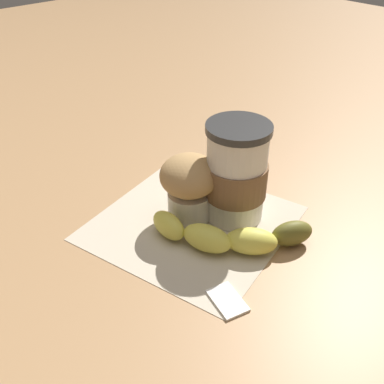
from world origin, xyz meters
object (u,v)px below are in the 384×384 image
Objects in this scene: muffin at (189,184)px; banana at (229,235)px; sugar_packet at (227,299)px; coffee_cup at (236,174)px.

banana is (0.01, 0.08, -0.04)m from muffin.
sugar_packet is (0.08, 0.15, -0.05)m from muffin.
coffee_cup is at bearing -142.13° from banana.
coffee_cup is at bearing -139.43° from sugar_packet.
muffin is 1.97× the size of sugar_packet.
banana reaches higher than sugar_packet.
banana is 0.10m from sugar_packet.
banana is (0.06, 0.04, -0.05)m from coffee_cup.
muffin is 0.55× the size of banana.
coffee_cup is 0.07m from muffin.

